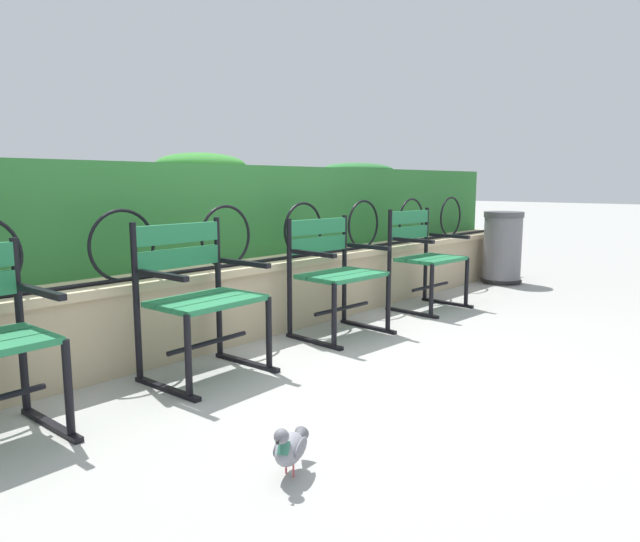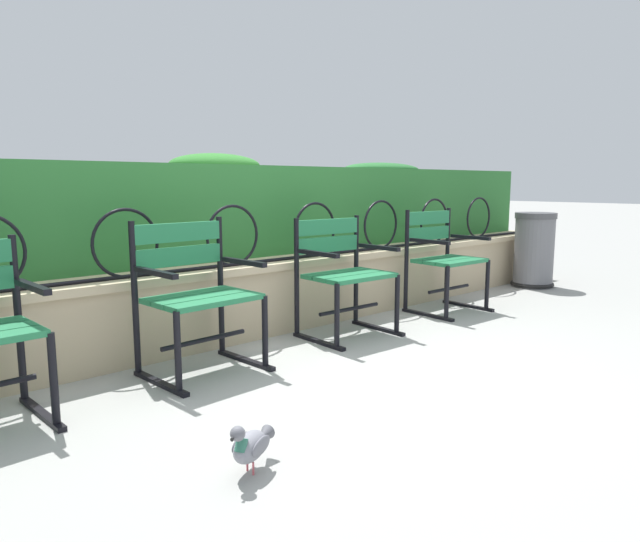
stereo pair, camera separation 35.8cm
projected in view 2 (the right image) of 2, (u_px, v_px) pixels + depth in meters
The scene contains 9 objects.
ground_plane at pixel (337, 362), 3.55m from camera, with size 60.00×60.00×0.00m, color #9E9E99.
stone_wall at pixel (249, 298), 4.17m from camera, with size 7.94×0.41×0.53m.
iron_arch_fence at pixel (235, 239), 3.95m from camera, with size 7.39×0.02×0.42m.
hedge_row at pixel (212, 209), 4.35m from camera, with size 7.78×0.46×0.82m.
park_chair_centre_left at pixel (195, 291), 3.34m from camera, with size 0.65×0.55×0.88m.
park_chair_centre_right at pixel (342, 271), 4.15m from camera, with size 0.64×0.55×0.85m.
park_chair_rightmost at pixel (443, 257), 4.94m from camera, with size 0.61×0.54×0.87m.
pigeon_near_chairs at pixel (250, 445), 2.19m from camera, with size 0.27×0.18×0.22m.
trash_bin at pixel (534, 252), 6.09m from camera, with size 0.44×0.44×0.78m.
Camera 2 is at (-2.39, -2.45, 1.09)m, focal length 32.58 mm.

